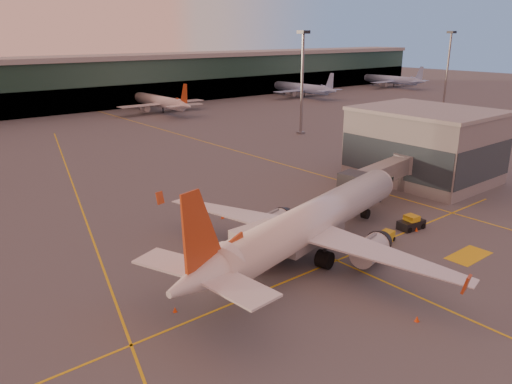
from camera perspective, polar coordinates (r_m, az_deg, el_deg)
ground at (r=52.47m, az=9.68°, el=-11.05°), size 600.00×600.00×0.00m
taxi_markings at (r=82.97m, az=-17.75°, el=-0.69°), size 100.12×173.00×0.01m
gate_building at (r=92.68m, az=18.70°, el=5.13°), size 18.40×22.40×12.60m
mast_east_near at (r=129.04m, az=5.32°, el=13.15°), size 2.40×2.40×25.60m
mast_east_far at (r=191.30m, az=21.10°, el=13.56°), size 2.40×2.40×25.60m
distant_aircraft_row at (r=156.55m, az=-21.95°, el=7.27°), size 350.00×34.00×13.00m
main_airplane at (r=57.40m, az=6.00°, el=-3.69°), size 42.09×38.30×12.83m
jet_bridge at (r=79.61m, az=14.60°, el=2.06°), size 19.85×6.09×6.20m
catering_truck at (r=56.07m, az=0.06°, el=-5.86°), size 5.98×2.85×4.57m
gpu_cart at (r=64.70m, az=14.65°, el=-5.00°), size 2.51×1.72×1.36m
pushback_tug at (r=69.84m, az=17.33°, el=-3.45°), size 3.86×2.40×1.88m
cone_nose at (r=73.29m, az=17.94°, el=-2.90°), size 0.48×0.48×0.61m
cone_tail at (r=48.71m, az=-9.24°, el=-13.12°), size 0.40×0.40×0.51m
cone_wing_right at (r=48.97m, az=17.92°, el=-13.62°), size 0.43×0.43×0.55m
cone_wing_left at (r=70.68m, az=-3.84°, el=-2.79°), size 0.48×0.48×0.61m
cone_fwd at (r=69.39m, az=17.85°, el=-4.07°), size 0.44×0.44×0.56m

